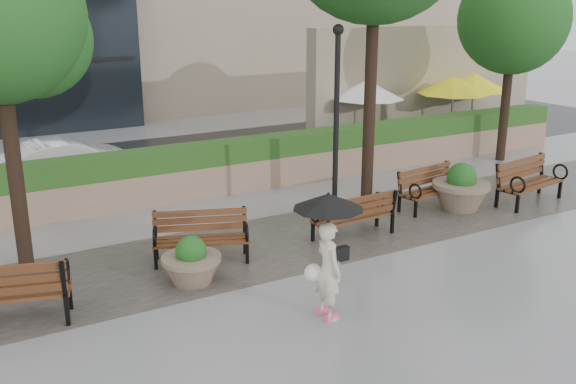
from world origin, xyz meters
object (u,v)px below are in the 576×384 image
car_right (65,161)px  bench_1 (201,247)px  bench_0 (3,306)px  bench_4 (529,191)px  pedestrian (328,244)px  planter_left (192,265)px  planter_right (461,191)px  bench_2 (354,225)px  lamppost (336,137)px  bench_3 (432,196)px

car_right → bench_1: bearing=-179.0°
bench_0 → bench_4: size_ratio=1.03×
bench_0 → pedestrian: bearing=169.5°
planter_left → pedestrian: size_ratio=0.52×
bench_4 → planter_right: size_ratio=1.53×
bench_2 → planter_right: planter_right is taller
planter_right → pedestrian: 6.55m
bench_2 → lamppost: size_ratio=0.43×
lamppost → car_right: 7.98m
car_right → bench_0: bearing=154.4°
lamppost → pedestrian: 4.75m
bench_3 → lamppost: (-2.54, 0.44, 1.65)m
bench_4 → pedestrian: pedestrian is taller
bench_2 → planter_left: bench_2 is taller
bench_1 → bench_2: (3.31, -0.40, 0.00)m
bench_2 → pedestrian: pedestrian is taller
bench_3 → bench_4: size_ratio=0.91×
bench_0 → planter_right: size_ratio=1.57×
bench_1 → bench_4: 8.53m
bench_3 → planter_right: 0.70m
bench_1 → planter_left: bench_1 is taller
bench_2 → pedestrian: bearing=45.3°
bench_3 → bench_4: bearing=-28.7°
pedestrian → bench_1: bearing=19.8°
bench_1 → lamppost: 4.03m
bench_2 → bench_0: bearing=0.9°
bench_3 → bench_2: bearing=-173.6°
bench_3 → planter_left: 6.77m
bench_4 → car_right: car_right is taller
bench_0 → bench_1: (3.64, 0.82, -0.03)m
planter_left → lamppost: size_ratio=0.24×
bench_0 → bench_1: bench_0 is taller
car_right → pedestrian: pedestrian is taller
planter_left → planter_right: 7.24m
lamppost → car_right: bearing=126.4°
lamppost → bench_0: bearing=-167.7°
bench_0 → pedestrian: pedestrian is taller
bench_4 → lamppost: (-4.92, 1.34, 1.62)m
bench_1 → bench_3: bench_3 is taller
car_right → pedestrian: bearing=-176.8°
bench_1 → bench_2: size_ratio=1.04×
bench_4 → planter_left: bearing=172.9°
bench_1 → bench_4: size_ratio=0.92×
bench_3 → planter_right: bearing=-46.0°
car_right → planter_right: bearing=-140.6°
pedestrian → bench_0: bearing=67.3°
bench_0 → lamppost: size_ratio=0.49×
planter_right → pedestrian: size_ratio=0.68×
bench_1 → bench_4: (8.51, -0.58, 0.03)m
car_right → bench_2: bearing=-157.4°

